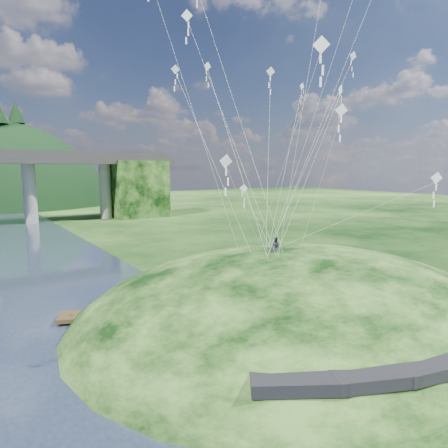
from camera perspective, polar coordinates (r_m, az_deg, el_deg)
ground at (r=26.47m, az=0.02°, el=-17.45°), size 320.00×320.00×0.00m
grass_hill at (r=33.12m, az=9.99°, el=-15.00°), size 36.00×32.00×13.00m
footpath at (r=24.89m, az=28.92°, el=-14.96°), size 22.29×5.84×0.83m
wooden_dock at (r=31.98m, az=-11.51°, el=-12.26°), size 12.04×6.60×0.88m
kite_flyers at (r=32.23m, az=7.23°, el=-1.97°), size 2.26×2.03×1.83m
kite_swarm at (r=31.44m, az=9.11°, el=22.43°), size 17.63×15.99×19.54m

